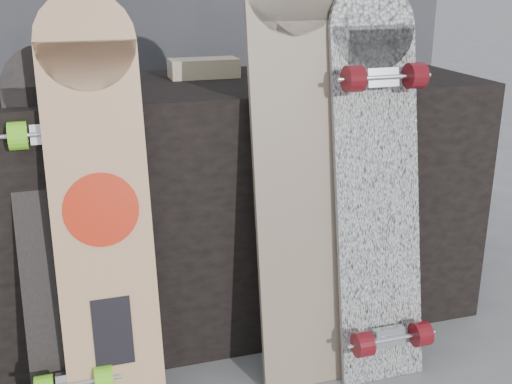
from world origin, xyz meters
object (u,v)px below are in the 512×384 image
object	(u,v)px
longboard_cascadia	(379,180)
vendor_table	(229,201)
longboard_geisha	(100,203)
skateboard_dark	(59,232)
longboard_celtic	(300,155)

from	to	relation	value
longboard_cascadia	vendor_table	bearing A→B (deg)	126.99
longboard_geisha	vendor_table	bearing A→B (deg)	41.81
vendor_table	skateboard_dark	xyz separation A→B (m)	(-0.54, -0.34, 0.09)
longboard_celtic	skateboard_dark	xyz separation A→B (m)	(-0.64, 0.04, -0.16)
longboard_cascadia	skateboard_dark	size ratio (longest dim) A/B	1.17
longboard_celtic	vendor_table	bearing A→B (deg)	105.61
vendor_table	longboard_cascadia	world-z (taller)	longboard_cascadia
longboard_celtic	skateboard_dark	distance (m)	0.66
vendor_table	longboard_celtic	size ratio (longest dim) A/B	1.31
longboard_celtic	longboard_cascadia	size ratio (longest dim) A/B	1.10
longboard_cascadia	skateboard_dark	distance (m)	0.87
longboard_geisha	longboard_cascadia	distance (m)	0.75
longboard_cascadia	longboard_celtic	bearing A→B (deg)	166.22
longboard_geisha	skateboard_dark	bearing A→B (deg)	154.96
skateboard_dark	longboard_geisha	bearing A→B (deg)	-25.04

